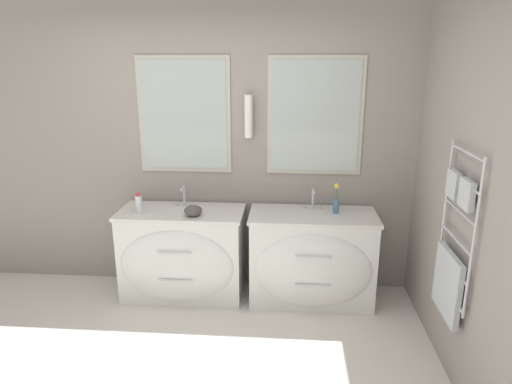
{
  "coord_description": "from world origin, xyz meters",
  "views": [
    {
      "loc": [
        0.73,
        -2.38,
        2.11
      ],
      "look_at": [
        0.46,
        1.17,
        1.07
      ],
      "focal_mm": 32.0,
      "sensor_mm": 36.0,
      "label": 1
    }
  ],
  "objects_px": {
    "toiletry_bottle": "(139,204)",
    "amenity_bowl": "(193,211)",
    "vanity_left": "(182,254)",
    "vanity_right": "(312,258)",
    "flower_vase": "(336,201)"
  },
  "relations": [
    {
      "from": "vanity_right",
      "to": "flower_vase",
      "type": "xyz_separation_m",
      "value": [
        0.2,
        0.08,
        0.5
      ]
    },
    {
      "from": "vanity_right",
      "to": "flower_vase",
      "type": "relative_size",
      "value": 4.12
    },
    {
      "from": "vanity_left",
      "to": "amenity_bowl",
      "type": "relative_size",
      "value": 7.19
    },
    {
      "from": "vanity_left",
      "to": "vanity_right",
      "type": "xyz_separation_m",
      "value": [
        1.16,
        0.0,
        0.0
      ]
    },
    {
      "from": "vanity_left",
      "to": "toiletry_bottle",
      "type": "bearing_deg",
      "value": -171.35
    },
    {
      "from": "toiletry_bottle",
      "to": "amenity_bowl",
      "type": "distance_m",
      "value": 0.49
    },
    {
      "from": "toiletry_bottle",
      "to": "flower_vase",
      "type": "bearing_deg",
      "value": 4.34
    },
    {
      "from": "vanity_left",
      "to": "toiletry_bottle",
      "type": "distance_m",
      "value": 0.6
    },
    {
      "from": "vanity_left",
      "to": "amenity_bowl",
      "type": "xyz_separation_m",
      "value": [
        0.14,
        -0.09,
        0.44
      ]
    },
    {
      "from": "vanity_left",
      "to": "flower_vase",
      "type": "relative_size",
      "value": 4.12
    },
    {
      "from": "amenity_bowl",
      "to": "flower_vase",
      "type": "height_order",
      "value": "flower_vase"
    },
    {
      "from": "vanity_left",
      "to": "amenity_bowl",
      "type": "height_order",
      "value": "amenity_bowl"
    },
    {
      "from": "amenity_bowl",
      "to": "vanity_right",
      "type": "bearing_deg",
      "value": 5.1
    },
    {
      "from": "vanity_right",
      "to": "amenity_bowl",
      "type": "relative_size",
      "value": 7.19
    },
    {
      "from": "vanity_right",
      "to": "toiletry_bottle",
      "type": "bearing_deg",
      "value": -177.99
    }
  ]
}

